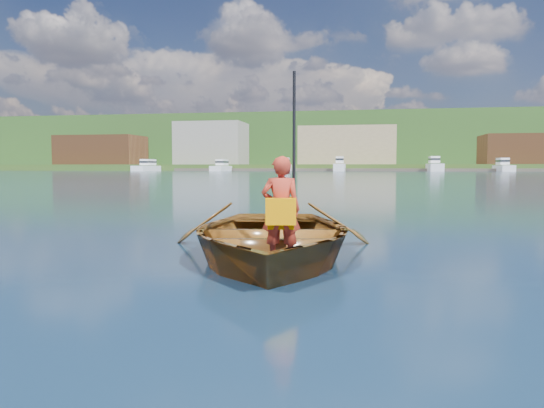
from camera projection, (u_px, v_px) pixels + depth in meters
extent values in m
plane|color=#173448|center=(269.00, 254.00, 7.31)|extent=(600.00, 600.00, 0.00)
imported|color=brown|center=(270.00, 236.00, 6.96)|extent=(3.69, 4.72, 0.89)
imported|color=#B53020|center=(281.00, 210.00, 6.03)|extent=(0.48, 0.36, 1.22)
cube|color=#EE9400|center=(281.00, 212.00, 5.91)|extent=(0.35, 0.15, 0.30)
cube|color=#EE9400|center=(281.00, 210.00, 6.15)|extent=(0.35, 0.13, 0.30)
cube|color=#EE9400|center=(281.00, 226.00, 6.04)|extent=(0.33, 0.26, 0.05)
cylinder|color=black|center=(294.00, 167.00, 6.14)|extent=(0.04, 0.04, 2.19)
cube|color=#415D27|center=(363.00, 168.00, 193.81)|extent=(400.00, 80.00, 2.00)
cube|color=#25441E|center=(364.00, 146.00, 242.21)|extent=(400.00, 100.00, 22.00)
cube|color=brown|center=(362.00, 170.00, 152.63)|extent=(159.89, 15.07, 0.80)
cube|color=brown|center=(101.00, 150.00, 184.66)|extent=(28.00, 16.00, 10.00)
cube|color=gray|center=(212.00, 144.00, 177.49)|extent=(22.00, 16.00, 14.00)
cube|color=#988A67|center=(347.00, 146.00, 169.65)|extent=(30.00, 16.00, 12.00)
cube|color=brown|center=(513.00, 150.00, 160.97)|extent=(18.00, 16.00, 9.00)
cube|color=white|center=(146.00, 169.00, 158.91)|extent=(3.83, 13.68, 1.73)
cube|color=white|center=(148.00, 162.00, 160.12)|extent=(2.68, 6.15, 1.80)
cube|color=black|center=(148.00, 162.00, 160.12)|extent=(2.76, 6.43, 0.50)
cube|color=white|center=(221.00, 169.00, 154.85)|extent=(3.47, 12.39, 1.67)
cube|color=white|center=(222.00, 162.00, 155.93)|extent=(2.43, 5.58, 1.80)
cube|color=black|center=(222.00, 162.00, 155.92)|extent=(2.50, 5.82, 0.50)
cube|color=white|center=(285.00, 168.00, 151.50)|extent=(2.62, 9.37, 2.12)
cube|color=white|center=(286.00, 161.00, 152.27)|extent=(1.84, 4.22, 1.80)
cube|color=black|center=(286.00, 160.00, 152.26)|extent=(1.89, 4.40, 0.50)
cube|color=white|center=(340.00, 168.00, 148.76)|extent=(2.97, 10.62, 2.35)
cube|color=white|center=(340.00, 160.00, 149.64)|extent=(2.08, 4.78, 1.80)
cube|color=black|center=(340.00, 159.00, 149.64)|extent=(2.14, 4.99, 0.50)
cube|color=white|center=(435.00, 168.00, 144.24)|extent=(3.50, 12.49, 2.34)
cube|color=white|center=(434.00, 160.00, 145.31)|extent=(2.45, 5.62, 1.80)
cube|color=black|center=(434.00, 159.00, 145.30)|extent=(2.52, 5.87, 0.50)
cube|color=white|center=(503.00, 169.00, 141.14)|extent=(3.30, 11.79, 1.83)
cube|color=white|center=(503.00, 161.00, 142.16)|extent=(2.31, 5.30, 1.80)
cube|color=black|center=(503.00, 161.00, 142.15)|extent=(2.38, 5.54, 0.50)
cylinder|color=#382314|center=(224.00, 136.00, 274.55)|extent=(0.80, 0.80, 2.66)
sphere|color=#25551D|center=(224.00, 129.00, 274.30)|extent=(4.96, 4.96, 4.96)
cylinder|color=#382314|center=(259.00, 134.00, 276.00)|extent=(0.80, 0.80, 2.56)
sphere|color=#25551D|center=(259.00, 128.00, 275.76)|extent=(4.77, 4.77, 4.77)
cylinder|color=#382314|center=(193.00, 142.00, 253.06)|extent=(0.80, 0.80, 3.70)
sphere|color=#25551D|center=(193.00, 131.00, 252.71)|extent=(6.91, 6.91, 6.91)
cylinder|color=#382314|center=(498.00, 132.00, 251.19)|extent=(0.80, 0.80, 3.69)
sphere|color=#25551D|center=(499.00, 121.00, 250.85)|extent=(6.89, 6.89, 6.89)
cylinder|color=#382314|center=(451.00, 147.00, 213.69)|extent=(0.80, 0.80, 3.79)
sphere|color=#25551D|center=(452.00, 134.00, 213.34)|extent=(7.07, 7.07, 7.07)
cylinder|color=#382314|center=(111.00, 142.00, 262.45)|extent=(0.80, 0.80, 3.24)
sphere|color=#25551D|center=(111.00, 134.00, 262.15)|extent=(6.05, 6.05, 6.05)
cylinder|color=#382314|center=(350.00, 134.00, 260.62)|extent=(0.80, 0.80, 3.54)
sphere|color=#25551D|center=(350.00, 124.00, 260.29)|extent=(6.62, 6.62, 6.62)
cylinder|color=#382314|center=(187.00, 141.00, 257.09)|extent=(0.80, 0.80, 3.98)
sphere|color=#25551D|center=(187.00, 130.00, 256.72)|extent=(7.43, 7.43, 7.43)
cylinder|color=#382314|center=(100.00, 133.00, 298.79)|extent=(0.80, 0.80, 3.49)
sphere|color=#25551D|center=(100.00, 125.00, 298.46)|extent=(6.51, 6.51, 6.51)
cylinder|color=#382314|center=(504.00, 135.00, 243.54)|extent=(0.80, 0.80, 3.03)
sphere|color=#25551D|center=(504.00, 126.00, 243.26)|extent=(5.65, 5.65, 5.65)
cylinder|color=#382314|center=(433.00, 139.00, 235.69)|extent=(0.80, 0.80, 3.66)
sphere|color=#25551D|center=(433.00, 128.00, 235.35)|extent=(6.83, 6.83, 6.83)
cylinder|color=#382314|center=(419.00, 154.00, 200.11)|extent=(0.80, 0.80, 3.70)
sphere|color=#25551D|center=(419.00, 141.00, 199.77)|extent=(6.90, 6.90, 6.90)
cylinder|color=#382314|center=(228.00, 137.00, 264.62)|extent=(0.80, 0.80, 3.49)
sphere|color=#25551D|center=(228.00, 128.00, 264.29)|extent=(6.51, 6.51, 6.51)
cylinder|color=#382314|center=(231.00, 151.00, 221.88)|extent=(0.80, 0.80, 4.14)
sphere|color=#25551D|center=(231.00, 138.00, 221.49)|extent=(7.72, 7.72, 7.72)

